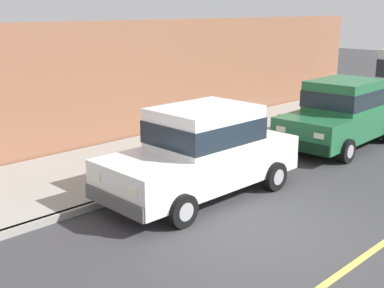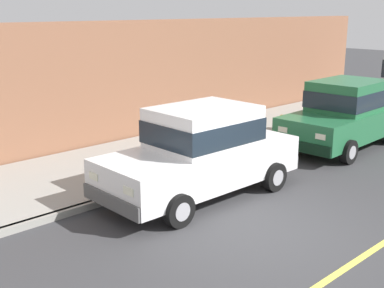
{
  "view_description": "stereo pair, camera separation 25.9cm",
  "coord_description": "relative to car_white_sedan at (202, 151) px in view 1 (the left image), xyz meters",
  "views": [
    {
      "loc": [
        4.88,
        -6.73,
        3.9
      ],
      "look_at": [
        -3.11,
        1.23,
        0.85
      ],
      "focal_mm": 47.25,
      "sensor_mm": 36.0,
      "label": 1
    },
    {
      "loc": [
        5.06,
        -6.54,
        3.9
      ],
      "look_at": [
        -3.11,
        1.23,
        0.85
      ],
      "focal_mm": 47.25,
      "sensor_mm": 36.0,
      "label": 2
    }
  ],
  "objects": [
    {
      "name": "building_facade",
      "position": [
        -4.89,
        3.71,
        0.79
      ],
      "size": [
        0.5,
        20.0,
        3.55
      ],
      "primitive_type": "cube",
      "color": "#8C5B42",
      "rests_on": "ground"
    },
    {
      "name": "lane_centre_line",
      "position": [
        3.81,
        -0.65,
        -0.98
      ],
      "size": [
        0.12,
        57.6,
        0.01
      ],
      "primitive_type": "cube",
      "color": "#E0D64C",
      "rests_on": "ground"
    },
    {
      "name": "car_green_sedan",
      "position": [
        0.06,
        5.73,
        0.0
      ],
      "size": [
        2.16,
        4.66,
        1.92
      ],
      "color": "#23663D",
      "rests_on": "ground"
    },
    {
      "name": "sidewalk",
      "position": [
        -2.79,
        -0.65,
        -0.91
      ],
      "size": [
        3.6,
        64.0,
        0.14
      ],
      "primitive_type": "cube",
      "color": "#99968E",
      "rests_on": "ground"
    },
    {
      "name": "car_white_sedan",
      "position": [
        0.0,
        0.0,
        0.0
      ],
      "size": [
        2.07,
        4.62,
        1.92
      ],
      "color": "white",
      "rests_on": "ground"
    },
    {
      "name": "dog_white",
      "position": [
        -2.24,
        1.59,
        -0.55
      ],
      "size": [
        0.25,
        0.75,
        0.49
      ],
      "color": "white",
      "rests_on": "sidewalk"
    },
    {
      "name": "ground_plane",
      "position": [
        2.21,
        -0.65,
        -0.98
      ],
      "size": [
        80.0,
        80.0,
        0.0
      ],
      "primitive_type": "plane",
      "color": "#38383A"
    },
    {
      "name": "fire_hydrant",
      "position": [
        -1.44,
        4.76,
        -0.51
      ],
      "size": [
        0.34,
        0.24,
        0.72
      ],
      "color": "gold",
      "rests_on": "sidewalk"
    },
    {
      "name": "curb",
      "position": [
        -0.99,
        -0.65,
        -0.91
      ],
      "size": [
        0.16,
        64.0,
        0.14
      ],
      "primitive_type": "cube",
      "color": "gray",
      "rests_on": "ground"
    }
  ]
}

